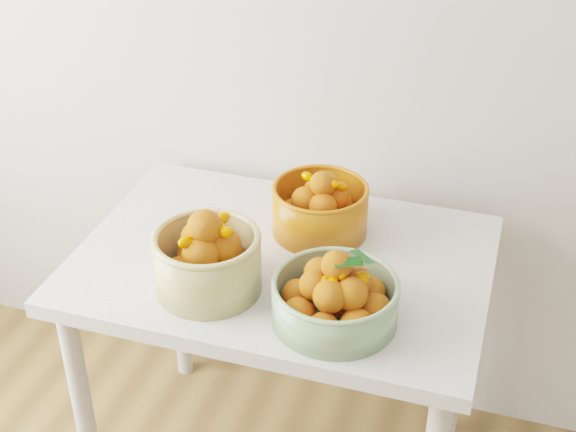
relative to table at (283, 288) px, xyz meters
The scene contains 4 objects.
table is the anchor object (origin of this frame).
bowl_cream 0.27m from the table, 125.55° to the right, with size 0.32×0.32×0.21m.
bowl_green 0.31m from the table, 46.55° to the right, with size 0.32×0.32×0.18m.
bowl_orange 0.22m from the table, 68.10° to the left, with size 0.24×0.24×0.18m.
Camera 1 is at (0.17, 0.07, 1.88)m, focal length 50.00 mm.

